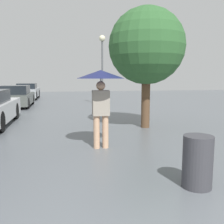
{
  "coord_description": "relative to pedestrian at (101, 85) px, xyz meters",
  "views": [
    {
      "loc": [
        -0.45,
        -0.75,
        1.72
      ],
      "look_at": [
        0.73,
        5.13,
        0.88
      ],
      "focal_mm": 40.0,
      "sensor_mm": 36.0,
      "label": 1
    }
  ],
  "objects": [
    {
      "name": "tree",
      "position": [
        1.89,
        2.22,
        1.2
      ],
      "size": [
        2.54,
        2.54,
        4.02
      ],
      "color": "brown",
      "rests_on": "ground_plane"
    },
    {
      "name": "parked_car_farthest",
      "position": [
        -3.6,
        15.03,
        -0.93
      ],
      "size": [
        1.62,
        3.82,
        1.25
      ],
      "color": "#9EA3A8",
      "rests_on": "ground_plane"
    },
    {
      "name": "pedestrian",
      "position": [
        0.0,
        0.0,
        0.0
      ],
      "size": [
        1.13,
        1.13,
        1.89
      ],
      "color": "tan",
      "rests_on": "ground_plane"
    },
    {
      "name": "trash_bin",
      "position": [
        1.14,
        -2.47,
        -1.12
      ],
      "size": [
        0.46,
        0.46,
        0.83
      ],
      "color": "#38383D",
      "rests_on": "ground_plane"
    },
    {
      "name": "street_lamp",
      "position": [
        1.52,
        9.18,
        1.56
      ],
      "size": [
        0.37,
        0.37,
        4.2
      ],
      "color": "#515456",
      "rests_on": "ground_plane"
    },
    {
      "name": "parked_car_third",
      "position": [
        -3.59,
        9.64,
        -0.95
      ],
      "size": [
        1.76,
        3.9,
        1.25
      ],
      "color": "#4C514C",
      "rests_on": "ground_plane"
    }
  ]
}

